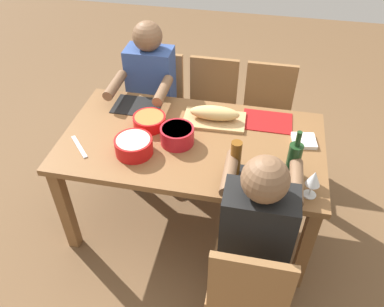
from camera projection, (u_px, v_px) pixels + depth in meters
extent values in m
plane|color=brown|center=(192.00, 218.00, 2.89)|extent=(8.00, 8.00, 0.00)
cube|color=brown|center=(192.00, 142.00, 2.41)|extent=(1.61, 0.89, 0.04)
cube|color=brown|center=(303.00, 162.00, 2.83)|extent=(0.07, 0.07, 0.70)
cube|color=brown|center=(109.00, 136.00, 3.05)|extent=(0.07, 0.07, 0.70)
cube|color=brown|center=(304.00, 249.00, 2.26)|extent=(0.07, 0.07, 0.70)
cube|color=brown|center=(66.00, 210.00, 2.49)|extent=(0.07, 0.07, 0.70)
cube|color=olive|center=(209.00, 116.00, 3.10)|extent=(0.40, 0.40, 0.03)
cube|color=olive|center=(214.00, 81.00, 3.10)|extent=(0.38, 0.04, 0.40)
cube|color=olive|center=(226.00, 154.00, 3.10)|extent=(0.04, 0.04, 0.42)
cube|color=olive|center=(184.00, 149.00, 3.15)|extent=(0.04, 0.04, 0.42)
cube|color=olive|center=(231.00, 129.00, 3.35)|extent=(0.04, 0.04, 0.42)
cube|color=olive|center=(193.00, 124.00, 3.40)|extent=(0.04, 0.04, 0.42)
cube|color=olive|center=(249.00, 277.00, 2.03)|extent=(0.40, 0.40, 0.03)
cube|color=olive|center=(250.00, 287.00, 1.75)|extent=(0.38, 0.04, 0.40)
cube|color=olive|center=(219.00, 268.00, 2.33)|extent=(0.04, 0.04, 0.42)
cube|color=olive|center=(277.00, 278.00, 2.28)|extent=(0.04, 0.04, 0.42)
cylinder|color=#2D2D38|center=(236.00, 262.00, 2.34)|extent=(0.11, 0.11, 0.45)
cylinder|color=#2D2D38|center=(262.00, 267.00, 2.32)|extent=(0.11, 0.11, 0.45)
cube|color=black|center=(256.00, 234.00, 1.88)|extent=(0.34, 0.20, 0.55)
cylinder|color=brown|center=(230.00, 173.00, 2.03)|extent=(0.07, 0.30, 0.07)
cylinder|color=brown|center=(296.00, 182.00, 1.98)|extent=(0.07, 0.30, 0.07)
sphere|color=brown|center=(265.00, 179.00, 1.64)|extent=(0.21, 0.21, 0.21)
cube|color=olive|center=(156.00, 110.00, 3.17)|extent=(0.40, 0.40, 0.03)
cube|color=olive|center=(160.00, 76.00, 3.16)|extent=(0.38, 0.04, 0.40)
cube|color=olive|center=(172.00, 147.00, 3.17)|extent=(0.04, 0.04, 0.42)
cube|color=olive|center=(132.00, 142.00, 3.22)|extent=(0.04, 0.04, 0.42)
cube|color=olive|center=(181.00, 123.00, 3.42)|extent=(0.04, 0.04, 0.42)
cube|color=olive|center=(144.00, 118.00, 3.47)|extent=(0.04, 0.04, 0.42)
cylinder|color=#2D2D38|center=(159.00, 148.00, 3.13)|extent=(0.11, 0.11, 0.45)
cylinder|color=#2D2D38|center=(140.00, 146.00, 3.16)|extent=(0.11, 0.11, 0.45)
cube|color=#334C8C|center=(151.00, 83.00, 2.94)|extent=(0.34, 0.20, 0.55)
cylinder|color=brown|center=(163.00, 90.00, 2.63)|extent=(0.07, 0.30, 0.07)
cylinder|color=brown|center=(115.00, 85.00, 2.68)|extent=(0.07, 0.30, 0.07)
sphere|color=brown|center=(147.00, 36.00, 2.69)|extent=(0.21, 0.21, 0.21)
cube|color=olive|center=(265.00, 123.00, 3.04)|extent=(0.40, 0.40, 0.03)
cube|color=olive|center=(270.00, 87.00, 3.03)|extent=(0.38, 0.04, 0.40)
cube|color=olive|center=(282.00, 162.00, 3.03)|extent=(0.04, 0.04, 0.42)
cube|color=olive|center=(239.00, 156.00, 3.08)|extent=(0.04, 0.04, 0.42)
cube|color=olive|center=(284.00, 135.00, 3.28)|extent=(0.04, 0.04, 0.42)
cube|color=olive|center=(243.00, 130.00, 3.34)|extent=(0.04, 0.04, 0.42)
cylinder|color=red|center=(134.00, 146.00, 2.28)|extent=(0.22, 0.22, 0.10)
cylinder|color=beige|center=(133.00, 142.00, 2.26)|extent=(0.20, 0.20, 0.03)
cylinder|color=red|center=(149.00, 121.00, 2.48)|extent=(0.21, 0.21, 0.08)
cylinder|color=orange|center=(149.00, 118.00, 2.47)|extent=(0.18, 0.18, 0.03)
cylinder|color=#B21923|center=(177.00, 135.00, 2.35)|extent=(0.20, 0.20, 0.11)
cylinder|color=#669E33|center=(177.00, 131.00, 2.32)|extent=(0.18, 0.18, 0.04)
cube|color=tan|center=(214.00, 120.00, 2.54)|extent=(0.41, 0.23, 0.02)
ellipsoid|color=tan|center=(215.00, 113.00, 2.50)|extent=(0.32, 0.12, 0.09)
cylinder|color=#193819|center=(294.00, 160.00, 2.11)|extent=(0.08, 0.08, 0.20)
cylinder|color=#193819|center=(298.00, 139.00, 2.02)|extent=(0.03, 0.03, 0.09)
cylinder|color=brown|center=(236.00, 158.00, 2.11)|extent=(0.06, 0.06, 0.22)
cylinder|color=silver|center=(309.00, 195.00, 2.05)|extent=(0.07, 0.07, 0.01)
cylinder|color=silver|center=(311.00, 189.00, 2.03)|extent=(0.01, 0.01, 0.07)
cone|color=silver|center=(314.00, 178.00, 1.97)|extent=(0.08, 0.08, 0.08)
cube|color=black|center=(261.00, 182.00, 2.12)|extent=(0.32, 0.23, 0.01)
cube|color=black|center=(137.00, 106.00, 2.67)|extent=(0.32, 0.23, 0.01)
cube|color=maroon|center=(267.00, 121.00, 2.54)|extent=(0.32, 0.23, 0.01)
cube|color=silver|center=(79.00, 147.00, 2.34)|extent=(0.17, 0.19, 0.01)
cube|color=white|center=(304.00, 141.00, 2.37)|extent=(0.16, 0.16, 0.02)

